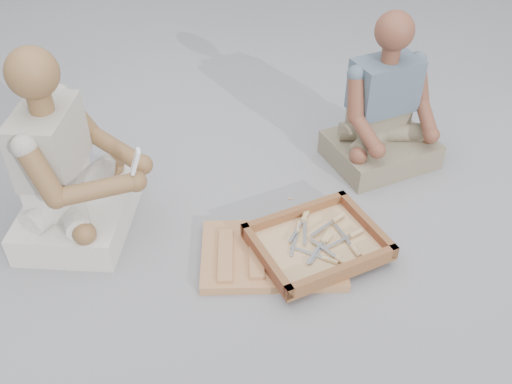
{
  "coord_description": "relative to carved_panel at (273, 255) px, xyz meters",
  "views": [
    {
      "loc": [
        -0.32,
        -1.7,
        1.84
      ],
      "look_at": [
        -0.05,
        0.16,
        0.3
      ],
      "focal_mm": 40.0,
      "sensor_mm": 36.0,
      "label": 1
    }
  ],
  "objects": [
    {
      "name": "wood_chip_0",
      "position": [
        0.44,
        0.3,
        -0.02
      ],
      "size": [
        0.02,
        0.02,
        0.0
      ],
      "primitive_type": "cube",
      "rotation": [
        0.0,
        0.0,
        0.58
      ],
      "color": "tan",
      "rests_on": "ground"
    },
    {
      "name": "chisel_0",
      "position": [
        0.31,
        0.12,
        0.06
      ],
      "size": [
        0.19,
        0.14,
        0.02
      ],
      "rotation": [
        0.0,
        0.0,
        0.59
      ],
      "color": "silver",
      "rests_on": "tool_tray"
    },
    {
      "name": "wood_chip_5",
      "position": [
        0.17,
        -0.01,
        -0.02
      ],
      "size": [
        0.02,
        0.02,
        0.0
      ],
      "primitive_type": "cube",
      "rotation": [
        0.0,
        0.0,
        2.8
      ],
      "color": "tan",
      "rests_on": "ground"
    },
    {
      "name": "wood_chip_4",
      "position": [
        0.19,
        -0.1,
        -0.02
      ],
      "size": [
        0.02,
        0.02,
        0.0
      ],
      "primitive_type": "cube",
      "rotation": [
        0.0,
        0.0,
        1.57
      ],
      "color": "tan",
      "rests_on": "ground"
    },
    {
      "name": "wood_chip_12",
      "position": [
        -0.14,
        0.16,
        -0.02
      ],
      "size": [
        0.02,
        0.02,
        0.0
      ],
      "primitive_type": "cube",
      "rotation": [
        0.0,
        0.0,
        3.01
      ],
      "color": "tan",
      "rests_on": "ground"
    },
    {
      "name": "wood_chip_13",
      "position": [
        -0.06,
        -0.13,
        -0.02
      ],
      "size": [
        0.02,
        0.02,
        0.0
      ],
      "primitive_type": "cube",
      "rotation": [
        0.0,
        0.0,
        2.19
      ],
      "color": "tan",
      "rests_on": "ground"
    },
    {
      "name": "wood_chip_9",
      "position": [
        0.54,
        0.03,
        -0.02
      ],
      "size": [
        0.02,
        0.02,
        0.0
      ],
      "primitive_type": "cube",
      "rotation": [
        0.0,
        0.0,
        1.25
      ],
      "color": "tan",
      "rests_on": "ground"
    },
    {
      "name": "carved_panel",
      "position": [
        0.0,
        0.0,
        0.0
      ],
      "size": [
        0.67,
        0.49,
        0.04
      ],
      "primitive_type": "cube",
      "rotation": [
        0.0,
        0.0,
        -0.12
      ],
      "color": "#9A673B",
      "rests_on": "ground"
    },
    {
      "name": "chisel_8",
      "position": [
        0.34,
        -0.06,
        0.06
      ],
      "size": [
        0.07,
        0.22,
        0.02
      ],
      "rotation": [
        0.0,
        0.0,
        -1.32
      ],
      "color": "silver",
      "rests_on": "tool_tray"
    },
    {
      "name": "chisel_1",
      "position": [
        0.24,
        0.0,
        0.05
      ],
      "size": [
        0.15,
        0.18,
        0.02
      ],
      "rotation": [
        0.0,
        0.0,
        0.89
      ],
      "color": "silver",
      "rests_on": "tool_tray"
    },
    {
      "name": "chisel_5",
      "position": [
        0.17,
        0.14,
        0.06
      ],
      "size": [
        0.06,
        0.22,
        0.02
      ],
      "rotation": [
        0.0,
        0.0,
        1.36
      ],
      "color": "silver",
      "rests_on": "tool_tray"
    },
    {
      "name": "wood_chip_2",
      "position": [
        0.16,
        0.39,
        -0.02
      ],
      "size": [
        0.02,
        0.02,
        0.0
      ],
      "primitive_type": "cube",
      "rotation": [
        0.0,
        0.0,
        3.14
      ],
      "color": "tan",
      "rests_on": "ground"
    },
    {
      "name": "mobile_phone",
      "position": [
        -0.55,
        0.22,
        0.41
      ],
      "size": [
        0.06,
        0.05,
        0.11
      ],
      "rotation": [
        -0.35,
        0.0,
        -1.51
      ],
      "color": "white",
      "rests_on": "craftsman"
    },
    {
      "name": "companion",
      "position": [
        0.69,
        0.66,
        0.25
      ],
      "size": [
        0.62,
        0.55,
        0.82
      ],
      "rotation": [
        0.0,
        0.0,
        3.43
      ],
      "color": "#7C7259",
      "rests_on": "ground"
    },
    {
      "name": "wood_chip_8",
      "position": [
        -0.13,
        0.16,
        -0.02
      ],
      "size": [
        0.02,
        0.02,
        0.0
      ],
      "primitive_type": "cube",
      "rotation": [
        0.0,
        0.0,
        2.07
      ],
      "color": "tan",
      "rests_on": "ground"
    },
    {
      "name": "wood_chip_3",
      "position": [
        0.44,
        -0.11,
        -0.02
      ],
      "size": [
        0.02,
        0.02,
        0.0
      ],
      "primitive_type": "cube",
      "rotation": [
        0.0,
        0.0,
        0.0
      ],
      "color": "tan",
      "rests_on": "ground"
    },
    {
      "name": "wood_chip_10",
      "position": [
        -0.11,
        0.26,
        -0.02
      ],
      "size": [
        0.02,
        0.02,
        0.0
      ],
      "primitive_type": "cube",
      "rotation": [
        0.0,
        0.0,
        2.04
      ],
      "color": "tan",
      "rests_on": "ground"
    },
    {
      "name": "wood_chip_7",
      "position": [
        -0.06,
        0.07,
        -0.02
      ],
      "size": [
        0.02,
        0.02,
        0.0
      ],
      "primitive_type": "cube",
      "rotation": [
        0.0,
        0.0,
        2.18
      ],
      "color": "tan",
      "rests_on": "ground"
    },
    {
      "name": "wood_chip_14",
      "position": [
        -0.14,
        0.19,
        -0.02
      ],
      "size": [
        0.02,
        0.02,
        0.0
      ],
      "primitive_type": "cube",
      "rotation": [
        0.0,
        0.0,
        2.15
      ],
      "color": "tan",
      "rests_on": "ground"
    },
    {
      "name": "chisel_7",
      "position": [
        0.17,
        0.15,
        0.06
      ],
      "size": [
        0.14,
        0.19,
        0.02
      ],
      "rotation": [
        0.0,
        0.0,
        0.99
      ],
      "color": "silver",
      "rests_on": "tool_tray"
    },
    {
      "name": "craftsman",
      "position": [
        -0.87,
        0.34,
        0.29
      ],
      "size": [
        0.66,
        0.66,
        0.9
      ],
      "rotation": [
        0.0,
        0.0,
        -1.78
      ],
      "color": "silver",
      "rests_on": "ground"
    },
    {
      "name": "chisel_9",
      "position": [
        0.13,
        0.08,
        0.05
      ],
      "size": [
        0.1,
        0.21,
        0.02
      ],
      "rotation": [
        0.0,
        0.0,
        1.2
      ],
      "color": "silver",
      "rests_on": "tool_tray"
    },
    {
      "name": "chisel_2",
      "position": [
        0.21,
        -0.11,
        0.05
      ],
      "size": [
        0.19,
        0.14,
        0.02
      ],
      "rotation": [
        0.0,
        0.0,
        -0.61
      ],
      "color": "silver",
      "rests_on": "tool_tray"
    },
    {
      "name": "ground",
      "position": [
        -0.01,
        -0.06,
        -0.02
      ],
      "size": [
        60.0,
        60.0,
        0.0
      ],
      "primitive_type": "plane",
      "color": "gray",
      "rests_on": "ground"
    },
    {
      "name": "wood_chip_15",
      "position": [
        0.22,
        -0.1,
        -0.02
      ],
      "size": [
        0.02,
        0.02,
        0.0
      ],
      "primitive_type": "cube",
      "rotation": [
        0.0,
        0.0,
        2.4
      ],
      "color": "tan",
      "rests_on": "ground"
    },
    {
      "name": "wood_chip_11",
      "position": [
        0.18,
        0.32,
        -0.02
      ],
      "size": [
        0.02,
        0.02,
        0.0
      ],
      "primitive_type": "cube",
      "rotation": [
        0.0,
        0.0,
        0.94
      ],
      "color": "tan",
      "rests_on": "ground"
    },
    {
      "name": "chisel_6",
      "position": [
        0.36,
        0.01,
        0.06
      ],
      "size": [
        0.21,
        0.11,
        0.02
      ],
      "rotation": [
        0.0,
        0.0,
        0.44
      ],
      "color": "silver",
      "rests_on": "tool_tray"
    },
    {
      "name": "tool_tray",
      "position": [
        0.2,
        -0.0,
        0.05
      ],
      "size": [
        0.66,
        0.59,
        0.07
      ],
      "rotation": [
        0.0,
        0.0,
        0.31
      ],
      "color": "brown",
      "rests_on": "carved_panel"
    },
    {
      "name": "chisel_3",
      "position": [
        0.23,
        0.0,
        0.06
      ],
      "size": [
        0.15,
        0.19,
        0.02
      ],
      "rotation": [
        0.0,
        0.0,
        0.93
      ],
      "color": "silver",
      "rests_on": "tool_tray"
    },
    {
      "name": "wood_chip_6",
      "position": [
        0.53,
        0.03,
        -0.02
      ],
      "size": [
        0.02,
        0.02,
        0.0
      ],
      "primitive_type": "cube",
      "rotation": [
        0.0,
        0.0,
        1.73
      ],
      "color": "tan",
      "rests_on": "ground"
    },
    {
      "name": "wood_chip_1",
      "position": [
        0.17,
        0.07,
        -0.02
      ],
      "size": [
        0.02,
        0.02,
        0.0
      ],
      "primitive_type": "cube",
      "rotation": [
        0.0,
        0.0,
        2.69
      ],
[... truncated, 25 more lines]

